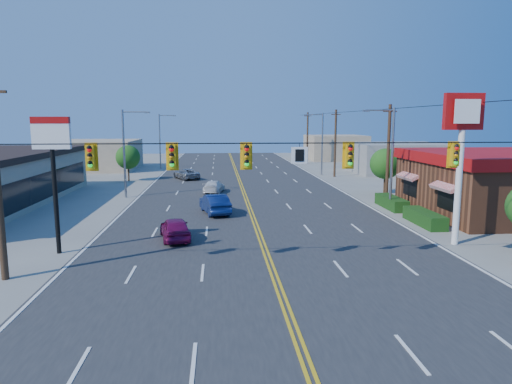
{
  "coord_description": "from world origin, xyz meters",
  "views": [
    {
      "loc": [
        -2.46,
        -20.35,
        6.98
      ],
      "look_at": [
        0.08,
        10.21,
        2.2
      ],
      "focal_mm": 32.0,
      "sensor_mm": 36.0,
      "label": 1
    }
  ],
  "objects": [
    {
      "name": "utility_pole_far",
      "position": [
        12.2,
        54.0,
        4.2
      ],
      "size": [
        0.28,
        0.28,
        8.4
      ],
      "primitive_type": "cylinder",
      "color": "#47301E",
      "rests_on": "ground"
    },
    {
      "name": "tree_kfc_rear",
      "position": [
        13.5,
        22.0,
        2.93
      ],
      "size": [
        2.94,
        2.94,
        4.41
      ],
      "color": "#47301E",
      "rests_on": "ground"
    },
    {
      "name": "road",
      "position": [
        0.0,
        20.0,
        0.03
      ],
      "size": [
        20.0,
        120.0,
        0.06
      ],
      "primitive_type": "cube",
      "color": "#2D2D30",
      "rests_on": "ground"
    },
    {
      "name": "car_magenta",
      "position": [
        -5.05,
        6.18,
        0.66
      ],
      "size": [
        2.3,
        4.13,
        1.33
      ],
      "primitive_type": "imported",
      "rotation": [
        0.0,
        0.0,
        3.34
      ],
      "color": "#750D47",
      "rests_on": "ground"
    },
    {
      "name": "tree_west",
      "position": [
        -13.0,
        34.0,
        2.79
      ],
      "size": [
        2.8,
        2.8,
        4.2
      ],
      "color": "#47301E",
      "rests_on": "ground"
    },
    {
      "name": "kfc_pylon",
      "position": [
        11.0,
        4.0,
        6.04
      ],
      "size": [
        2.2,
        0.36,
        8.5
      ],
      "color": "white",
      "rests_on": "ground"
    },
    {
      "name": "car_silver",
      "position": [
        -6.33,
        34.75,
        0.63
      ],
      "size": [
        3.75,
        4.98,
        1.26
      ],
      "primitive_type": "imported",
      "rotation": [
        0.0,
        0.0,
        3.56
      ],
      "color": "#939498",
      "rests_on": "ground"
    },
    {
      "name": "pizza_hut_sign",
      "position": [
        -11.0,
        4.0,
        5.18
      ],
      "size": [
        1.9,
        0.3,
        6.85
      ],
      "color": "black",
      "rests_on": "ground"
    },
    {
      "name": "signal_span",
      "position": [
        -0.12,
        0.0,
        4.89
      ],
      "size": [
        24.32,
        0.34,
        9.0
      ],
      "color": "#47301E",
      "rests_on": "ground"
    },
    {
      "name": "bld_east_mid",
      "position": [
        22.0,
        40.0,
        2.0
      ],
      "size": [
        12.0,
        10.0,
        4.0
      ],
      "primitive_type": "cube",
      "color": "gray",
      "rests_on": "ground"
    },
    {
      "name": "utility_pole_mid",
      "position": [
        12.2,
        36.0,
        4.2
      ],
      "size": [
        0.28,
        0.28,
        8.4
      ],
      "primitive_type": "cylinder",
      "color": "#47301E",
      "rests_on": "ground"
    },
    {
      "name": "car_white",
      "position": [
        -2.91,
        24.01,
        0.58
      ],
      "size": [
        2.39,
        4.26,
        1.17
      ],
      "primitive_type": "imported",
      "rotation": [
        0.0,
        0.0,
        2.94
      ],
      "color": "white",
      "rests_on": "ground"
    },
    {
      "name": "streetlight_ne",
      "position": [
        10.79,
        38.0,
        4.51
      ],
      "size": [
        2.55,
        0.25,
        8.0
      ],
      "color": "gray",
      "rests_on": "ground"
    },
    {
      "name": "streetlight_sw",
      "position": [
        -10.79,
        22.0,
        4.51
      ],
      "size": [
        2.55,
        0.25,
        8.0
      ],
      "color": "gray",
      "rests_on": "ground"
    },
    {
      "name": "streetlight_nw",
      "position": [
        -10.79,
        48.0,
        4.51
      ],
      "size": [
        2.55,
        0.25,
        8.0
      ],
      "color": "gray",
      "rests_on": "ground"
    },
    {
      "name": "bld_west_far",
      "position": [
        -20.0,
        48.0,
        2.1
      ],
      "size": [
        11.0,
        12.0,
        4.2
      ],
      "primitive_type": "cube",
      "color": "tan",
      "rests_on": "ground"
    },
    {
      "name": "car_blue",
      "position": [
        -2.77,
        13.72,
        0.74
      ],
      "size": [
        2.54,
        4.71,
        1.47
      ],
      "primitive_type": "imported",
      "rotation": [
        0.0,
        0.0,
        3.37
      ],
      "color": "navy",
      "rests_on": "ground"
    },
    {
      "name": "streetlight_se",
      "position": [
        10.79,
        14.0,
        4.51
      ],
      "size": [
        2.55,
        0.25,
        8.0
      ],
      "color": "gray",
      "rests_on": "ground"
    },
    {
      "name": "bld_east_far",
      "position": [
        19.0,
        62.0,
        2.2
      ],
      "size": [
        10.0,
        10.0,
        4.4
      ],
      "primitive_type": "cube",
      "color": "tan",
      "rests_on": "ground"
    },
    {
      "name": "utility_pole_near",
      "position": [
        12.2,
        18.0,
        4.2
      ],
      "size": [
        0.28,
        0.28,
        8.4
      ],
      "primitive_type": "cylinder",
      "color": "#47301E",
      "rests_on": "ground"
    },
    {
      "name": "ground",
      "position": [
        0.0,
        0.0,
        0.0
      ],
      "size": [
        160.0,
        160.0,
        0.0
      ],
      "primitive_type": "plane",
      "color": "gray",
      "rests_on": "ground"
    }
  ]
}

